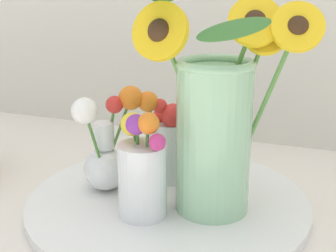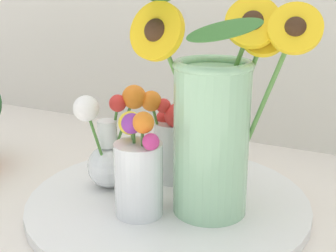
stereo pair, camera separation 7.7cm
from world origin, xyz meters
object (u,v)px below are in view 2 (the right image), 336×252
serving_tray (168,202)px  vase_small_center (138,170)px  vase_small_back (173,140)px  mason_jar_sunflowers (211,122)px  vase_bulb_right (109,147)px

serving_tray → vase_small_center: size_ratio=2.77×
vase_small_back → serving_tray: bearing=-70.1°
mason_jar_sunflowers → vase_small_back: mason_jar_sunflowers is taller
vase_small_center → vase_small_back: bearing=93.9°
mason_jar_sunflowers → vase_small_back: (-0.11, 0.08, -0.07)m
vase_bulb_right → vase_small_back: vase_bulb_right is taller
serving_tray → vase_bulb_right: bearing=-176.0°
vase_small_back → mason_jar_sunflowers: bearing=-38.3°
mason_jar_sunflowers → vase_small_back: bearing=141.7°
serving_tray → mason_jar_sunflowers: 0.18m
vase_small_center → vase_bulb_right: size_ratio=0.94×
vase_small_center → vase_bulb_right: bearing=146.4°
serving_tray → vase_small_back: vase_small_back is taller
vase_bulb_right → vase_small_back: (0.09, 0.08, 0.00)m
vase_bulb_right → vase_small_back: 0.12m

